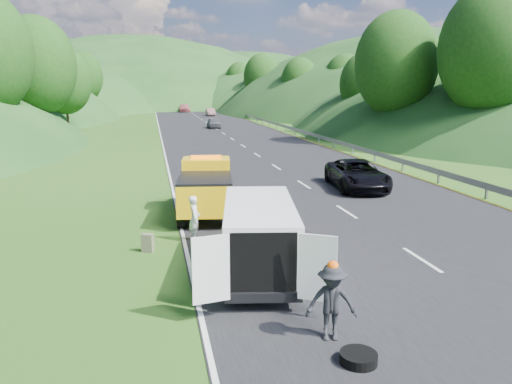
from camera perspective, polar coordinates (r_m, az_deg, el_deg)
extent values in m
plane|color=#38661E|center=(16.54, 5.79, -6.19)|extent=(320.00, 320.00, 0.00)
cube|color=black|center=(55.75, -3.71, 6.68)|extent=(14.00, 200.00, 0.02)
cube|color=gray|center=(69.32, 0.84, 7.73)|extent=(0.06, 140.00, 1.52)
cylinder|color=black|center=(22.18, -7.81, -0.33)|extent=(0.44, 0.95, 0.91)
cylinder|color=black|center=(22.13, -3.34, -0.26)|extent=(0.44, 0.95, 0.91)
cylinder|color=black|center=(18.64, -8.49, -2.71)|extent=(0.44, 0.95, 0.91)
cylinder|color=black|center=(18.59, -3.15, -2.63)|extent=(0.44, 0.95, 0.91)
cube|color=yellow|center=(21.21, -5.67, 1.55)|extent=(2.13, 1.70, 1.73)
cube|color=yellow|center=(19.24, -5.80, -0.22)|extent=(2.40, 3.33, 1.18)
cube|color=black|center=(19.12, -5.84, 1.65)|extent=(2.40, 3.33, 0.09)
cube|color=black|center=(22.38, -5.58, 0.79)|extent=(1.95, 1.32, 0.64)
cube|color=black|center=(22.95, -5.54, 0.61)|extent=(1.92, 0.43, 0.46)
cube|color=yellow|center=(22.58, -5.59, 2.42)|extent=(1.90, 0.95, 1.00)
cube|color=orange|center=(21.06, -5.72, 3.99)|extent=(1.29, 0.39, 0.15)
cube|color=black|center=(21.78, -5.65, 2.68)|extent=(1.73, 0.30, 0.82)
cylinder|color=black|center=(15.43, -2.88, -6.08)|extent=(0.39, 0.76, 0.72)
cylinder|color=black|center=(15.48, 3.16, -6.02)|extent=(0.39, 0.76, 0.72)
cylinder|color=black|center=(12.55, -3.11, -10.42)|extent=(0.39, 0.76, 0.72)
cylinder|color=black|center=(12.62, 4.39, -10.31)|extent=(0.39, 0.76, 0.72)
cube|color=white|center=(13.63, 0.39, -4.75)|extent=(2.63, 4.93, 1.67)
cube|color=white|center=(16.11, 0.04, -3.44)|extent=(1.92, 1.11, 0.90)
cube|color=black|center=(15.76, 0.06, -1.08)|extent=(1.70, 0.59, 0.75)
cube|color=black|center=(11.45, 0.85, -8.06)|extent=(1.52, 0.35, 1.44)
cube|color=white|center=(11.08, -5.18, -8.81)|extent=(0.85, 0.20, 1.53)
cube|color=white|center=(11.19, 7.03, -8.64)|extent=(0.77, 0.47, 1.53)
cube|color=black|center=(11.67, 0.86, -11.95)|extent=(1.80, 0.44, 0.23)
imported|color=silver|center=(17.09, -6.97, -5.61)|extent=(0.49, 0.62, 1.55)
imported|color=tan|center=(15.03, -1.88, -8.03)|extent=(0.60, 0.52, 1.06)
imported|color=black|center=(10.88, 8.49, -16.36)|extent=(1.16, 0.83, 1.62)
cube|color=#5F6048|center=(16.19, -12.28, -5.73)|extent=(0.41, 0.33, 0.58)
cylinder|color=black|center=(10.16, 11.60, -18.67)|extent=(0.72, 0.72, 0.20)
imported|color=black|center=(26.08, 11.42, 0.38)|extent=(2.99, 5.45, 1.45)
imported|color=#4A4A4F|center=(63.12, -4.82, 7.27)|extent=(1.51, 3.76, 1.28)
imported|color=#795451|center=(90.21, -5.22, 8.67)|extent=(1.40, 4.02, 1.32)
imported|color=#A95456|center=(103.99, -8.17, 9.03)|extent=(2.18, 5.36, 1.56)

